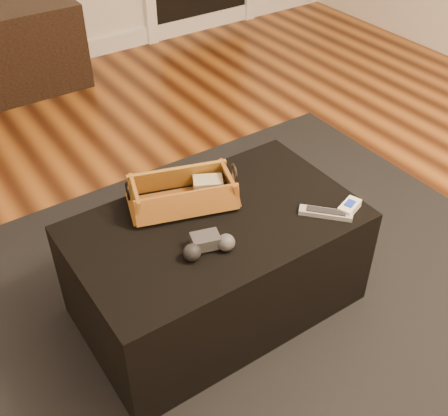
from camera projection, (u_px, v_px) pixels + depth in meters
floor at (299, 327)px, 2.12m from camera, size 5.00×5.50×0.01m
baseboard at (42, 61)px, 3.85m from camera, size 5.00×0.04×0.12m
area_rug at (224, 312)px, 2.16m from camera, size 2.60×2.00×0.01m
ottoman at (216, 264)px, 2.06m from camera, size 1.00×0.60×0.42m
tv_remote at (179, 202)px, 1.97m from camera, size 0.20×0.09×0.02m
cloth_bundle at (208, 186)px, 2.02m from camera, size 0.13×0.11×0.06m
wicker_basket at (183, 194)px, 1.97m from camera, size 0.42×0.30×0.13m
game_controller at (208, 245)px, 1.79m from camera, size 0.18×0.12×0.06m
silver_remote at (326, 213)px, 1.95m from camera, size 0.16×0.16×0.02m
cream_gadget at (349, 207)px, 1.96m from camera, size 0.11×0.08×0.04m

